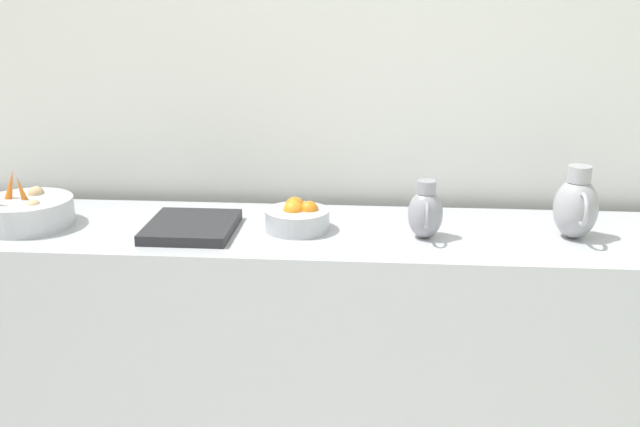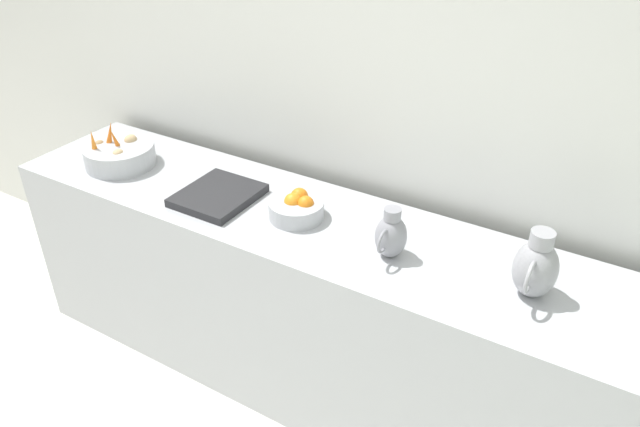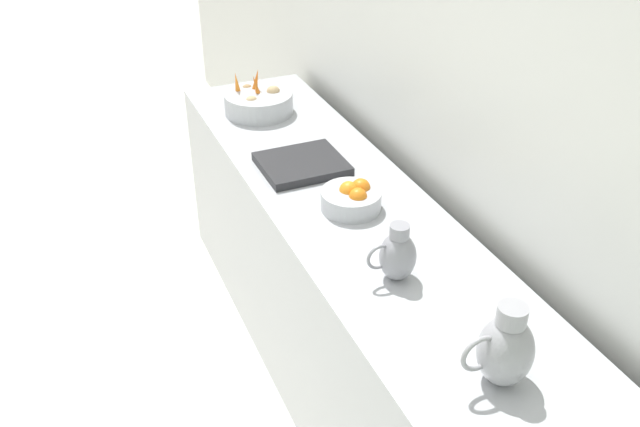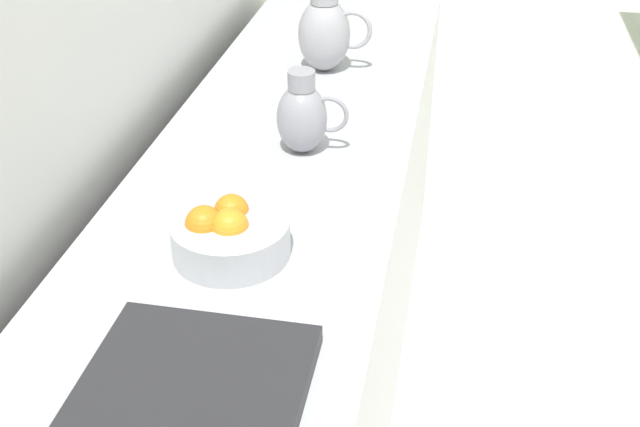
{
  "view_description": "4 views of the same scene",
  "coord_description": "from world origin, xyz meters",
  "px_view_note": "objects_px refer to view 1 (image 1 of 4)",
  "views": [
    {
      "loc": [
        0.97,
        0.15,
        1.74
      ],
      "look_at": [
        -1.47,
        -0.05,
        0.98
      ],
      "focal_mm": 41.72,
      "sensor_mm": 36.0,
      "label": 1
    },
    {
      "loc": [
        0.27,
        1.05,
        2.24
      ],
      "look_at": [
        -1.43,
        0.04,
        1.03
      ],
      "focal_mm": 34.42,
      "sensor_mm": 36.0,
      "label": 2
    },
    {
      "loc": [
        -0.54,
        1.88,
        2.29
      ],
      "look_at": [
        -1.35,
        -0.03,
        0.98
      ],
      "focal_mm": 39.25,
      "sensor_mm": 36.0,
      "label": 3
    },
    {
      "loc": [
        -1.12,
        -1.34,
        1.79
      ],
      "look_at": [
        -1.36,
        -0.06,
        0.97
      ],
      "focal_mm": 44.7,
      "sensor_mm": 36.0,
      "label": 4
    }
  ],
  "objects_px": {
    "orange_bowl": "(298,218)",
    "metal_pitcher_tall": "(576,206)",
    "vegetable_colander": "(26,212)",
    "metal_pitcher_short": "(425,212)"
  },
  "relations": [
    {
      "from": "orange_bowl",
      "to": "metal_pitcher_short",
      "type": "relative_size",
      "value": 1.13
    },
    {
      "from": "vegetable_colander",
      "to": "metal_pitcher_short",
      "type": "height_order",
      "value": "vegetable_colander"
    },
    {
      "from": "orange_bowl",
      "to": "metal_pitcher_short",
      "type": "height_order",
      "value": "metal_pitcher_short"
    },
    {
      "from": "orange_bowl",
      "to": "metal_pitcher_tall",
      "type": "height_order",
      "value": "metal_pitcher_tall"
    },
    {
      "from": "metal_pitcher_tall",
      "to": "orange_bowl",
      "type": "bearing_deg",
      "value": -90.71
    },
    {
      "from": "metal_pitcher_tall",
      "to": "metal_pitcher_short",
      "type": "distance_m",
      "value": 0.51
    },
    {
      "from": "vegetable_colander",
      "to": "metal_pitcher_short",
      "type": "relative_size",
      "value": 1.63
    },
    {
      "from": "orange_bowl",
      "to": "metal_pitcher_tall",
      "type": "xyz_separation_m",
      "value": [
        0.01,
        0.96,
        0.07
      ]
    },
    {
      "from": "vegetable_colander",
      "to": "orange_bowl",
      "type": "height_order",
      "value": "vegetable_colander"
    },
    {
      "from": "orange_bowl",
      "to": "metal_pitcher_tall",
      "type": "distance_m",
      "value": 0.96
    }
  ]
}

